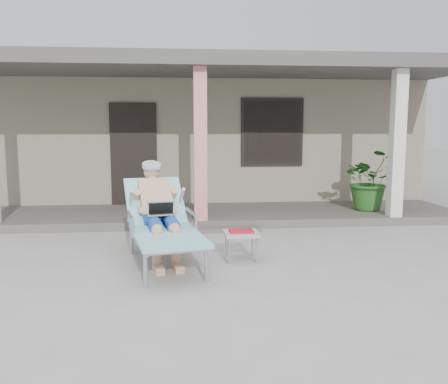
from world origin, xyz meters
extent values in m
plane|color=#9E9E99|center=(0.00, 0.00, 0.00)|extent=(60.00, 60.00, 0.00)
cube|color=gray|center=(0.00, 6.50, 1.50)|extent=(10.00, 5.00, 3.00)
cube|color=#474442|center=(0.00, 6.50, 3.15)|extent=(10.40, 5.40, 0.30)
cube|color=black|center=(-1.30, 3.97, 1.20)|extent=(0.95, 0.06, 2.10)
cube|color=black|center=(1.60, 3.97, 1.65)|extent=(1.20, 0.06, 1.30)
cube|color=black|center=(1.60, 3.96, 1.65)|extent=(1.32, 0.05, 1.42)
cube|color=#605B56|center=(0.00, 3.00, 0.07)|extent=(10.00, 2.00, 0.15)
cube|color=red|center=(0.00, 2.15, 1.45)|extent=(0.22, 0.22, 2.61)
cube|color=silver|center=(3.50, 2.15, 1.45)|extent=(0.22, 0.22, 2.61)
cube|color=#474442|center=(0.00, 3.00, 2.88)|extent=(10.00, 2.30, 0.24)
cube|color=#605B56|center=(0.00, 1.85, 0.04)|extent=(2.00, 0.30, 0.07)
cylinder|color=#B7B7BC|center=(-0.75, -0.90, 0.20)|extent=(0.05, 0.05, 0.41)
cylinder|color=#B7B7BC|center=(-0.07, -0.76, 0.20)|extent=(0.05, 0.05, 0.41)
cylinder|color=#B7B7BC|center=(-1.03, 0.52, 0.20)|extent=(0.05, 0.05, 0.41)
cylinder|color=#B7B7BC|center=(-0.36, 0.65, 0.20)|extent=(0.05, 0.05, 0.41)
cube|color=#B7B7BC|center=(-0.51, -0.32, 0.42)|extent=(0.94, 1.45, 0.03)
cube|color=#96E5E8|center=(-0.51, -0.32, 0.45)|extent=(1.05, 1.51, 0.04)
cube|color=#B7B7BC|center=(-0.71, 0.64, 0.68)|extent=(0.80, 0.76, 0.54)
cube|color=#96E5E8|center=(-0.71, 0.64, 0.72)|extent=(0.92, 0.86, 0.61)
cylinder|color=#A9A9AB|center=(-0.77, 0.95, 1.20)|extent=(0.32, 0.32, 0.14)
cube|color=silver|center=(-0.61, 0.15, 0.64)|extent=(0.41, 0.32, 0.26)
cube|color=#ADADA8|center=(0.44, 0.11, 0.36)|extent=(0.46, 0.46, 0.04)
cylinder|color=#B7B7BC|center=(0.26, -0.07, 0.17)|extent=(0.03, 0.03, 0.34)
cylinder|color=#B7B7BC|center=(0.62, -0.07, 0.17)|extent=(0.03, 0.03, 0.34)
cylinder|color=#B7B7BC|center=(0.26, 0.29, 0.17)|extent=(0.03, 0.03, 0.34)
cylinder|color=#B7B7BC|center=(0.62, 0.29, 0.17)|extent=(0.03, 0.03, 0.34)
cube|color=red|center=(0.44, 0.11, 0.39)|extent=(0.32, 0.24, 0.03)
cube|color=black|center=(0.44, 0.23, 0.39)|extent=(0.32, 0.02, 0.03)
imported|color=#26591E|center=(3.33, 2.88, 0.74)|extent=(1.06, 0.92, 1.18)
camera|label=1|loc=(-0.36, -5.98, 1.76)|focal=38.00mm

